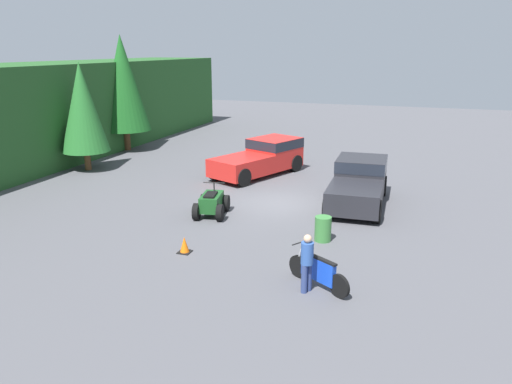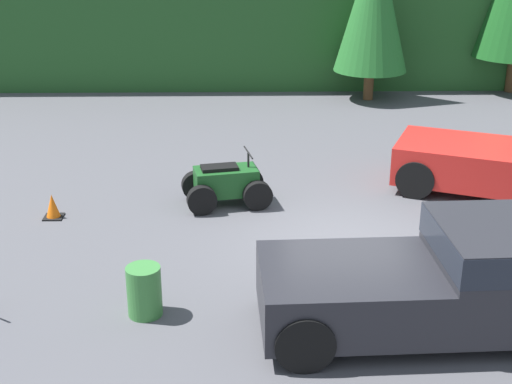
{
  "view_description": "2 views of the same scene",
  "coord_description": "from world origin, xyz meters",
  "px_view_note": "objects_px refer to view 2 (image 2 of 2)",
  "views": [
    {
      "loc": [
        -19.93,
        -5.82,
        6.53
      ],
      "look_at": [
        -1.8,
        0.5,
        0.95
      ],
      "focal_mm": 35.0,
      "sensor_mm": 36.0,
      "label": 1
    },
    {
      "loc": [
        -2.06,
        -13.09,
        6.36
      ],
      "look_at": [
        -1.8,
        0.5,
        0.95
      ],
      "focal_mm": 50.0,
      "sensor_mm": 36.0,
      "label": 2
    }
  ],
  "objects_px": {
    "quad_atv": "(226,184)",
    "traffic_cone": "(53,207)",
    "pickup_truck_second": "(450,275)",
    "steel_barrel": "(144,291)"
  },
  "relations": [
    {
      "from": "pickup_truck_second",
      "to": "quad_atv",
      "type": "height_order",
      "value": "pickup_truck_second"
    },
    {
      "from": "pickup_truck_second",
      "to": "steel_barrel",
      "type": "relative_size",
      "value": 5.87
    },
    {
      "from": "pickup_truck_second",
      "to": "traffic_cone",
      "type": "xyz_separation_m",
      "value": [
        -7.47,
        4.62,
        -0.71
      ]
    },
    {
      "from": "pickup_truck_second",
      "to": "steel_barrel",
      "type": "distance_m",
      "value": 4.98
    },
    {
      "from": "quad_atv",
      "to": "traffic_cone",
      "type": "relative_size",
      "value": 3.88
    },
    {
      "from": "traffic_cone",
      "to": "pickup_truck_second",
      "type": "bearing_deg",
      "value": -31.7
    },
    {
      "from": "traffic_cone",
      "to": "steel_barrel",
      "type": "xyz_separation_m",
      "value": [
        2.54,
        -4.09,
        0.19
      ]
    },
    {
      "from": "quad_atv",
      "to": "steel_barrel",
      "type": "bearing_deg",
      "value": -116.25
    },
    {
      "from": "pickup_truck_second",
      "to": "traffic_cone",
      "type": "distance_m",
      "value": 8.81
    },
    {
      "from": "quad_atv",
      "to": "traffic_cone",
      "type": "xyz_separation_m",
      "value": [
        -3.81,
        -0.72,
        -0.23
      ]
    }
  ]
}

